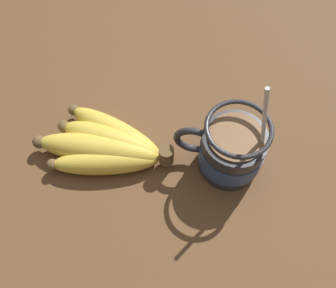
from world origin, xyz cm
name	(u,v)px	position (x,y,z in cm)	size (l,w,h in cm)	color
table	(208,156)	(0.00, 0.00, 1.80)	(136.61, 136.61, 3.59)	brown
coffee_mug	(231,150)	(-2.65, 1.52, 7.55)	(12.02, 8.33, 17.35)	#28282D
banana_bunch	(107,146)	(13.74, 3.22, 5.49)	(19.29, 12.14, 4.30)	brown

